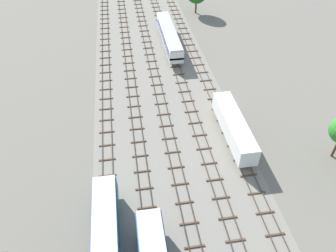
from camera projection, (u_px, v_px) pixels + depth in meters
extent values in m
plane|color=slate|center=(166.00, 124.00, 51.78)|extent=(480.00, 480.00, 0.00)
cube|color=gray|center=(166.00, 124.00, 51.78)|extent=(23.20, 176.00, 0.01)
cube|color=#47382D|center=(102.00, 126.00, 51.18)|extent=(0.07, 126.00, 0.15)
cube|color=#47382D|center=(111.00, 125.00, 51.34)|extent=(0.07, 126.00, 0.15)
cube|color=brown|center=(108.00, 235.00, 36.89)|extent=(2.40, 0.22, 0.14)
cube|color=brown|center=(108.00, 213.00, 39.11)|extent=(2.40, 0.22, 0.14)
cube|color=brown|center=(108.00, 193.00, 41.34)|extent=(2.40, 0.22, 0.14)
cube|color=brown|center=(107.00, 176.00, 43.56)|extent=(2.40, 0.22, 0.14)
cube|color=brown|center=(107.00, 160.00, 45.79)|extent=(2.40, 0.22, 0.14)
cube|color=brown|center=(107.00, 145.00, 48.02)|extent=(2.40, 0.22, 0.14)
cube|color=brown|center=(107.00, 132.00, 50.24)|extent=(2.40, 0.22, 0.14)
cube|color=brown|center=(107.00, 120.00, 52.47)|extent=(2.40, 0.22, 0.14)
cube|color=brown|center=(106.00, 109.00, 54.69)|extent=(2.40, 0.22, 0.14)
cube|color=brown|center=(106.00, 99.00, 56.92)|extent=(2.40, 0.22, 0.14)
cube|color=brown|center=(106.00, 89.00, 59.15)|extent=(2.40, 0.22, 0.14)
cube|color=brown|center=(106.00, 81.00, 61.37)|extent=(2.40, 0.22, 0.14)
cube|color=brown|center=(106.00, 72.00, 63.60)|extent=(2.40, 0.22, 0.14)
cube|color=brown|center=(106.00, 65.00, 65.82)|extent=(2.40, 0.22, 0.14)
cube|color=brown|center=(105.00, 58.00, 68.05)|extent=(2.40, 0.22, 0.14)
cube|color=brown|center=(105.00, 51.00, 70.27)|extent=(2.40, 0.22, 0.14)
cube|color=brown|center=(105.00, 45.00, 72.50)|extent=(2.40, 0.22, 0.14)
cube|color=brown|center=(105.00, 39.00, 74.73)|extent=(2.40, 0.22, 0.14)
cube|color=brown|center=(105.00, 34.00, 76.95)|extent=(2.40, 0.22, 0.14)
cube|color=brown|center=(105.00, 28.00, 79.18)|extent=(2.40, 0.22, 0.14)
cube|color=brown|center=(105.00, 23.00, 81.40)|extent=(2.40, 0.22, 0.14)
cube|color=brown|center=(105.00, 19.00, 83.63)|extent=(2.40, 0.22, 0.14)
cube|color=brown|center=(105.00, 14.00, 85.85)|extent=(2.40, 0.22, 0.14)
cube|color=brown|center=(105.00, 10.00, 88.08)|extent=(2.40, 0.22, 0.14)
cube|color=brown|center=(105.00, 6.00, 90.31)|extent=(2.40, 0.22, 0.14)
cube|color=brown|center=(104.00, 2.00, 92.53)|extent=(2.40, 0.22, 0.14)
cube|color=#47382D|center=(132.00, 123.00, 51.74)|extent=(0.07, 126.00, 0.15)
cube|color=#47382D|center=(140.00, 122.00, 51.90)|extent=(0.07, 126.00, 0.15)
cube|color=brown|center=(149.00, 229.00, 37.45)|extent=(2.40, 0.22, 0.14)
cube|color=brown|center=(147.00, 208.00, 39.67)|extent=(2.40, 0.22, 0.14)
cube|color=brown|center=(144.00, 189.00, 41.90)|extent=(2.40, 0.22, 0.14)
cube|color=brown|center=(142.00, 171.00, 44.12)|extent=(2.40, 0.22, 0.14)
cube|color=brown|center=(140.00, 156.00, 46.35)|extent=(2.40, 0.22, 0.14)
cube|color=brown|center=(138.00, 142.00, 48.58)|extent=(2.40, 0.22, 0.14)
cube|color=brown|center=(137.00, 129.00, 50.80)|extent=(2.40, 0.22, 0.14)
cube|color=brown|center=(135.00, 117.00, 53.03)|extent=(2.40, 0.22, 0.14)
cube|color=brown|center=(134.00, 106.00, 55.25)|extent=(2.40, 0.22, 0.14)
cube|color=brown|center=(133.00, 96.00, 57.48)|extent=(2.40, 0.22, 0.14)
cube|color=brown|center=(132.00, 87.00, 59.71)|extent=(2.40, 0.22, 0.14)
cube|color=brown|center=(131.00, 78.00, 61.93)|extent=(2.40, 0.22, 0.14)
cube|color=brown|center=(130.00, 70.00, 64.16)|extent=(2.40, 0.22, 0.14)
cube|color=brown|center=(129.00, 63.00, 66.38)|extent=(2.40, 0.22, 0.14)
cube|color=brown|center=(128.00, 56.00, 68.61)|extent=(2.40, 0.22, 0.14)
cube|color=brown|center=(127.00, 50.00, 70.83)|extent=(2.40, 0.22, 0.14)
cube|color=brown|center=(126.00, 43.00, 73.06)|extent=(2.40, 0.22, 0.14)
cube|color=brown|center=(125.00, 38.00, 75.29)|extent=(2.40, 0.22, 0.14)
cube|color=brown|center=(125.00, 32.00, 77.51)|extent=(2.40, 0.22, 0.14)
cube|color=brown|center=(124.00, 27.00, 79.74)|extent=(2.40, 0.22, 0.14)
cube|color=brown|center=(124.00, 22.00, 81.96)|extent=(2.40, 0.22, 0.14)
cube|color=brown|center=(123.00, 18.00, 84.19)|extent=(2.40, 0.22, 0.14)
cube|color=brown|center=(122.00, 13.00, 86.42)|extent=(2.40, 0.22, 0.14)
cube|color=brown|center=(122.00, 9.00, 88.64)|extent=(2.40, 0.22, 0.14)
cube|color=brown|center=(121.00, 5.00, 90.87)|extent=(2.40, 0.22, 0.14)
cube|color=brown|center=(121.00, 1.00, 93.09)|extent=(2.40, 0.22, 0.14)
cube|color=#47382D|center=(161.00, 120.00, 52.30)|extent=(0.07, 126.00, 0.15)
cube|color=#47382D|center=(169.00, 119.00, 52.46)|extent=(0.07, 126.00, 0.15)
cube|color=brown|center=(195.00, 247.00, 35.78)|extent=(2.40, 0.22, 0.14)
cube|color=brown|center=(189.00, 223.00, 38.01)|extent=(2.40, 0.22, 0.14)
cube|color=brown|center=(184.00, 203.00, 40.23)|extent=(2.40, 0.22, 0.14)
cube|color=brown|center=(180.00, 184.00, 42.46)|extent=(2.40, 0.22, 0.14)
cube|color=brown|center=(176.00, 167.00, 44.69)|extent=(2.40, 0.22, 0.14)
cube|color=brown|center=(173.00, 152.00, 46.91)|extent=(2.40, 0.22, 0.14)
cube|color=brown|center=(169.00, 138.00, 49.14)|extent=(2.40, 0.22, 0.14)
cube|color=brown|center=(166.00, 126.00, 51.36)|extent=(2.40, 0.22, 0.14)
cube|color=brown|center=(164.00, 114.00, 53.59)|extent=(2.40, 0.22, 0.14)
cube|color=brown|center=(161.00, 104.00, 55.81)|extent=(2.40, 0.22, 0.14)
cube|color=brown|center=(159.00, 94.00, 58.04)|extent=(2.40, 0.22, 0.14)
cube|color=brown|center=(157.00, 85.00, 60.27)|extent=(2.40, 0.22, 0.14)
cube|color=brown|center=(155.00, 76.00, 62.49)|extent=(2.40, 0.22, 0.14)
cube|color=brown|center=(153.00, 69.00, 64.72)|extent=(2.40, 0.22, 0.14)
cube|color=brown|center=(151.00, 61.00, 66.94)|extent=(2.40, 0.22, 0.14)
cube|color=brown|center=(150.00, 54.00, 69.17)|extent=(2.40, 0.22, 0.14)
cube|color=brown|center=(148.00, 48.00, 71.40)|extent=(2.40, 0.22, 0.14)
cube|color=brown|center=(147.00, 42.00, 73.62)|extent=(2.40, 0.22, 0.14)
cube|color=brown|center=(146.00, 36.00, 75.85)|extent=(2.40, 0.22, 0.14)
cube|color=brown|center=(144.00, 31.00, 78.07)|extent=(2.40, 0.22, 0.14)
cube|color=brown|center=(143.00, 26.00, 80.30)|extent=(2.40, 0.22, 0.14)
cube|color=brown|center=(142.00, 21.00, 82.52)|extent=(2.40, 0.22, 0.14)
cube|color=brown|center=(141.00, 16.00, 84.75)|extent=(2.40, 0.22, 0.14)
cube|color=brown|center=(140.00, 12.00, 86.98)|extent=(2.40, 0.22, 0.14)
cube|color=brown|center=(139.00, 8.00, 89.20)|extent=(2.40, 0.22, 0.14)
cube|color=brown|center=(138.00, 4.00, 91.43)|extent=(2.40, 0.22, 0.14)
cube|color=brown|center=(137.00, 0.00, 93.65)|extent=(2.40, 0.22, 0.14)
cube|color=#47382D|center=(189.00, 117.00, 52.86)|extent=(0.07, 126.00, 0.15)
cube|color=#47382D|center=(198.00, 116.00, 53.02)|extent=(0.07, 126.00, 0.15)
cube|color=brown|center=(235.00, 241.00, 36.34)|extent=(2.40, 0.22, 0.14)
cube|color=brown|center=(228.00, 218.00, 38.57)|extent=(2.40, 0.22, 0.14)
cube|color=brown|center=(221.00, 198.00, 40.79)|extent=(2.40, 0.22, 0.14)
cube|color=brown|center=(215.00, 180.00, 43.02)|extent=(2.40, 0.22, 0.14)
cube|color=brown|center=(209.00, 163.00, 45.25)|extent=(2.40, 0.22, 0.14)
cube|color=brown|center=(204.00, 149.00, 47.47)|extent=(2.40, 0.22, 0.14)
cube|color=brown|center=(199.00, 135.00, 49.70)|extent=(2.40, 0.22, 0.14)
cube|color=brown|center=(195.00, 123.00, 51.92)|extent=(2.40, 0.22, 0.14)
cube|color=brown|center=(191.00, 112.00, 54.15)|extent=(2.40, 0.22, 0.14)
cube|color=brown|center=(188.00, 101.00, 56.37)|extent=(2.40, 0.22, 0.14)
cube|color=brown|center=(185.00, 92.00, 58.60)|extent=(2.40, 0.22, 0.14)
cube|color=brown|center=(182.00, 83.00, 60.83)|extent=(2.40, 0.22, 0.14)
cube|color=brown|center=(179.00, 74.00, 63.05)|extent=(2.40, 0.22, 0.14)
cube|color=brown|center=(176.00, 67.00, 65.28)|extent=(2.40, 0.22, 0.14)
cube|color=brown|center=(174.00, 59.00, 67.50)|extent=(2.40, 0.22, 0.14)
cube|color=brown|center=(171.00, 53.00, 69.73)|extent=(2.40, 0.22, 0.14)
cube|color=brown|center=(169.00, 46.00, 71.96)|extent=(2.40, 0.22, 0.14)
cube|color=brown|center=(167.00, 40.00, 74.18)|extent=(2.40, 0.22, 0.14)
cube|color=brown|center=(165.00, 35.00, 76.41)|extent=(2.40, 0.22, 0.14)
cube|color=brown|center=(164.00, 30.00, 78.63)|extent=(2.40, 0.22, 0.14)
cube|color=brown|center=(162.00, 25.00, 80.86)|extent=(2.40, 0.22, 0.14)
cube|color=brown|center=(160.00, 20.00, 83.08)|extent=(2.40, 0.22, 0.14)
cube|color=brown|center=(159.00, 15.00, 85.31)|extent=(2.40, 0.22, 0.14)
cube|color=brown|center=(157.00, 11.00, 87.54)|extent=(2.40, 0.22, 0.14)
cube|color=brown|center=(156.00, 7.00, 89.76)|extent=(2.40, 0.22, 0.14)
cube|color=brown|center=(155.00, 3.00, 91.99)|extent=(2.40, 0.22, 0.14)
cube|color=brown|center=(153.00, 0.00, 94.21)|extent=(2.40, 0.22, 0.14)
cube|color=#47382D|center=(217.00, 114.00, 53.42)|extent=(0.07, 126.00, 0.15)
cube|color=#47382D|center=(225.00, 113.00, 53.58)|extent=(0.07, 126.00, 0.15)
cube|color=brown|center=(275.00, 235.00, 36.90)|extent=(2.40, 0.22, 0.14)
cube|color=brown|center=(265.00, 213.00, 39.13)|extent=(2.40, 0.22, 0.14)
cube|color=brown|center=(256.00, 193.00, 41.35)|extent=(2.40, 0.22, 0.14)
cube|color=brown|center=(248.00, 175.00, 43.58)|extent=(2.40, 0.22, 0.14)
cube|color=brown|center=(241.00, 159.00, 45.81)|extent=(2.40, 0.22, 0.14)
cube|color=brown|center=(235.00, 145.00, 48.03)|extent=(2.40, 0.22, 0.14)
cube|color=brown|center=(229.00, 132.00, 50.26)|extent=(2.40, 0.22, 0.14)
cube|color=brown|center=(224.00, 120.00, 52.48)|extent=(2.40, 0.22, 0.14)
cube|color=brown|center=(219.00, 109.00, 54.71)|extent=(2.40, 0.22, 0.14)
cube|color=brown|center=(214.00, 99.00, 56.94)|extent=(2.40, 0.22, 0.14)
cube|color=brown|center=(210.00, 89.00, 59.16)|extent=(2.40, 0.22, 0.14)
cube|color=brown|center=(206.00, 81.00, 61.39)|extent=(2.40, 0.22, 0.14)
cube|color=brown|center=(202.00, 72.00, 63.61)|extent=(2.40, 0.22, 0.14)
cube|color=brown|center=(199.00, 65.00, 65.84)|extent=(2.40, 0.22, 0.14)
cube|color=brown|center=(196.00, 58.00, 68.06)|extent=(2.40, 0.22, 0.14)
cube|color=brown|center=(193.00, 51.00, 70.29)|extent=(2.40, 0.22, 0.14)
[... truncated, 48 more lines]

